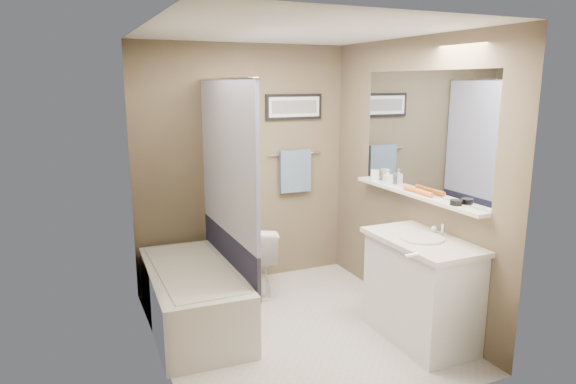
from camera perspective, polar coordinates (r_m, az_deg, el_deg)
name	(u,v)px	position (r m, az deg, el deg)	size (l,w,h in m)	color
ground	(295,330)	(4.44, 0.82, -15.06)	(2.50, 2.50, 0.00)	beige
ceiling	(296,33)	(3.97, 0.93, 17.22)	(2.20, 2.50, 0.04)	silver
wall_back	(244,166)	(5.16, -4.91, 2.84)	(2.20, 0.04, 2.40)	brown
wall_front	(386,230)	(3.00, 10.86, -4.12)	(2.20, 0.04, 2.40)	brown
wall_left	(157,202)	(3.72, -14.39, -1.11)	(0.04, 2.50, 2.40)	brown
wall_right	(408,179)	(4.59, 13.20, 1.41)	(0.04, 2.50, 2.40)	brown
tile_surround	(145,214)	(4.25, -15.58, -2.34)	(0.02, 1.55, 2.00)	#B7AD8B
curtain_rod	(225,79)	(4.27, -6.99, 12.34)	(0.02, 0.02, 1.55)	silver
curtain_upper	(227,159)	(4.32, -6.77, 3.68)	(0.03, 1.45, 1.28)	white
curtain_lower	(230,252)	(4.51, -6.51, -6.68)	(0.03, 1.45, 0.36)	#222540
mirror	(423,132)	(4.42, 14.74, 6.44)	(0.02, 1.60, 1.00)	silver
shelf	(414,194)	(4.46, 13.83, -0.23)	(0.12, 1.60, 0.03)	silver
towel_bar	(295,154)	(5.33, 0.73, 4.28)	(0.02, 0.02, 0.60)	silver
towel	(295,171)	(5.34, 0.81, 2.34)	(0.34, 0.05, 0.44)	#81A2BB
art_frame	(294,107)	(5.30, 0.66, 9.44)	(0.62, 0.03, 0.26)	black
art_mat	(295,107)	(5.29, 0.73, 9.44)	(0.56, 0.00, 0.20)	white
art_image	(295,107)	(5.29, 0.74, 9.43)	(0.50, 0.00, 0.13)	#595959
door	(460,251)	(3.38, 18.56, -6.21)	(0.80, 0.02, 2.00)	silver
door_handle	(411,255)	(3.21, 13.55, -6.87)	(0.02, 0.02, 0.10)	silver
bathtub	(193,297)	(4.48, -10.50, -11.44)	(0.70, 1.50, 0.50)	silver
tub_rim	(192,269)	(4.39, -10.62, -8.45)	(0.56, 1.36, 0.02)	beige
toilet	(258,258)	(5.08, -3.35, -7.33)	(0.38, 0.66, 0.67)	white
vanity	(421,292)	(4.27, 14.54, -10.67)	(0.50, 0.90, 0.80)	silver
countertop	(423,241)	(4.13, 14.74, -5.30)	(0.54, 0.96, 0.04)	beige
sink_basin	(422,238)	(4.11, 14.65, -4.95)	(0.34, 0.34, 0.01)	silver
faucet_spout	(443,230)	(4.23, 16.81, -4.03)	(0.02, 0.02, 0.10)	silver
faucet_knob	(434,229)	(4.30, 15.93, -3.96)	(0.05, 0.05, 0.05)	silver
candle_bowl_near	(456,203)	(4.08, 18.15, -1.12)	(0.09, 0.09, 0.04)	black
hair_brush_front	(424,193)	(4.36, 14.88, -0.08)	(0.04, 0.04, 0.22)	orange
hair_brush_back	(414,190)	(4.46, 13.79, 0.26)	(0.04, 0.04, 0.22)	#CD5E1D
pink_comb	(401,188)	(4.61, 12.43, 0.46)	(0.03, 0.16, 0.01)	pink
glass_jar	(375,175)	(4.93, 9.62, 1.87)	(0.08, 0.08, 0.10)	white
soap_bottle	(388,177)	(4.75, 11.08, 1.64)	(0.06, 0.06, 0.14)	#999999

